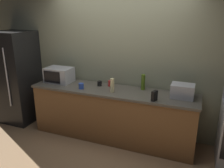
# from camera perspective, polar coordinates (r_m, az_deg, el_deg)

# --- Properties ---
(ground_plane) EXTENTS (8.00, 8.00, 0.00)m
(ground_plane) POSITION_cam_1_polar(r_m,az_deg,el_deg) (3.90, -2.25, -15.85)
(ground_plane) COLOR #93704C
(back_wall) EXTENTS (6.40, 0.10, 2.70)m
(back_wall) POSITION_cam_1_polar(r_m,az_deg,el_deg) (4.08, 2.14, 6.33)
(back_wall) COLOR gray
(back_wall) RESTS_ON ground_plane
(counter_run) EXTENTS (2.84, 0.64, 0.90)m
(counter_run) POSITION_cam_1_polar(r_m,az_deg,el_deg) (4.00, 0.00, -7.50)
(counter_run) COLOR brown
(counter_run) RESTS_ON ground_plane
(refrigerator) EXTENTS (0.72, 0.73, 1.80)m
(refrigerator) POSITION_cam_1_polar(r_m,az_deg,el_deg) (4.93, -22.73, 1.58)
(refrigerator) COLOR black
(refrigerator) RESTS_ON ground_plane
(microwave) EXTENTS (0.48, 0.35, 0.27)m
(microwave) POSITION_cam_1_polar(r_m,az_deg,el_deg) (4.32, -13.07, 2.22)
(microwave) COLOR #B7BABF
(microwave) RESTS_ON counter_run
(toaster_oven) EXTENTS (0.34, 0.26, 0.21)m
(toaster_oven) POSITION_cam_1_polar(r_m,az_deg,el_deg) (3.62, 17.22, -1.67)
(toaster_oven) COLOR #B7BABF
(toaster_oven) RESTS_ON counter_run
(cordless_phone) EXTENTS (0.08, 0.12, 0.15)m
(cordless_phone) POSITION_cam_1_polar(r_m,az_deg,el_deg) (3.40, 10.56, -2.92)
(cordless_phone) COLOR black
(cordless_phone) RESTS_ON counter_run
(bottle_hand_soap) EXTENTS (0.07, 0.07, 0.23)m
(bottle_hand_soap) POSITION_cam_1_polar(r_m,az_deg,el_deg) (3.68, 0.06, -0.35)
(bottle_hand_soap) COLOR beige
(bottle_hand_soap) RESTS_ON counter_run
(bottle_olive_oil) EXTENTS (0.07, 0.07, 0.26)m
(bottle_olive_oil) POSITION_cam_1_polar(r_m,az_deg,el_deg) (3.83, 7.78, 0.47)
(bottle_olive_oil) COLOR #4C6B19
(bottle_olive_oil) RESTS_ON counter_run
(mug_black) EXTENTS (0.08, 0.08, 0.09)m
(mug_black) POSITION_cam_1_polar(r_m,az_deg,el_deg) (4.02, -3.12, 0.16)
(mug_black) COLOR black
(mug_black) RESTS_ON counter_run
(mug_blue) EXTENTS (0.09, 0.09, 0.10)m
(mug_blue) POSITION_cam_1_polar(r_m,az_deg,el_deg) (3.90, -7.70, -0.51)
(mug_blue) COLOR #2D4CB2
(mug_blue) RESTS_ON counter_run
(mug_red) EXTENTS (0.09, 0.09, 0.10)m
(mug_red) POSITION_cam_1_polar(r_m,az_deg,el_deg) (4.01, -0.32, 0.18)
(mug_red) COLOR red
(mug_red) RESTS_ON counter_run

